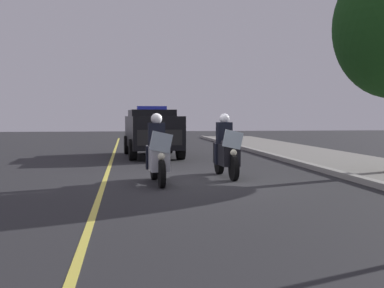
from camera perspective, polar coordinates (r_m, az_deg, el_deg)
The scene contains 6 objects.
ground_plane at distance 12.30m, azimuth 0.41°, elevation -4.36°, with size 80.00×80.00×0.00m, color #28282B.
curb_strip at distance 13.45m, azimuth 17.54°, elevation -3.53°, with size 48.00×0.24×0.15m, color #9E9B93.
lane_stripe_center at distance 12.19m, azimuth -10.39°, elevation -4.47°, with size 48.00×0.12×0.01m, color #E0D14C.
police_motorcycle_lead_left at distance 11.76m, azimuth -4.12°, elevation -1.30°, with size 2.14×0.60×1.72m.
police_motorcycle_lead_right at distance 12.95m, azimuth 4.06°, elevation -0.87°, with size 2.14×0.60×1.72m.
police_suv at distance 19.55m, azimuth -4.76°, elevation 1.62°, with size 5.01×2.31×2.05m.
Camera 1 is at (12.07, -1.74, 1.65)m, focal length 44.93 mm.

